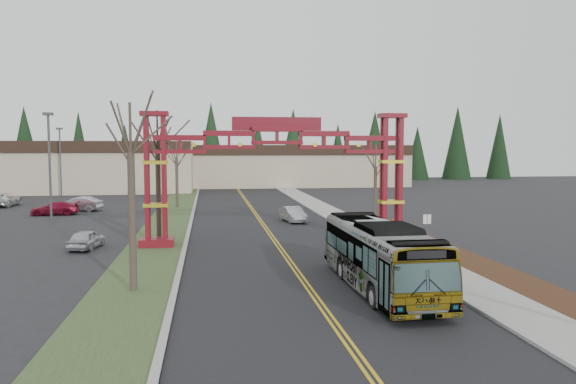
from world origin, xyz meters
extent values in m
plane|color=black|center=(0.00, 0.00, 0.00)|extent=(200.00, 200.00, 0.00)
cube|color=black|center=(0.00, 25.00, 0.01)|extent=(12.00, 110.00, 0.02)
cube|color=gold|center=(-0.12, 25.00, 0.03)|extent=(0.12, 100.00, 0.01)
cube|color=gold|center=(0.12, 25.00, 0.03)|extent=(0.12, 100.00, 0.01)
cube|color=#979792|center=(6.15, 25.00, 0.07)|extent=(0.30, 110.00, 0.15)
cube|color=gray|center=(7.60, 25.00, 0.08)|extent=(2.60, 110.00, 0.14)
cube|color=#321C10|center=(10.20, 10.00, 0.06)|extent=(2.60, 50.00, 0.12)
cube|color=#2D4522|center=(-8.00, 25.00, 0.04)|extent=(4.00, 110.00, 0.08)
cube|color=#979792|center=(-6.15, 25.00, 0.07)|extent=(0.30, 110.00, 0.15)
cube|color=maroon|center=(-8.00, 18.00, 0.30)|extent=(2.20, 1.60, 0.60)
cube|color=maroon|center=(-8.55, 17.65, 4.60)|extent=(0.28, 0.28, 8.00)
cube|color=maroon|center=(-7.45, 17.65, 4.60)|extent=(0.28, 0.28, 8.00)
cube|color=maroon|center=(-8.55, 18.35, 4.60)|extent=(0.28, 0.28, 8.00)
cube|color=maroon|center=(-7.45, 18.35, 4.60)|extent=(0.28, 0.28, 8.00)
cube|color=gold|center=(-8.00, 18.00, 2.80)|extent=(1.60, 1.10, 0.22)
cube|color=gold|center=(-8.00, 18.00, 5.60)|extent=(1.60, 1.10, 0.22)
cube|color=maroon|center=(-8.00, 18.00, 8.75)|extent=(1.80, 1.20, 0.30)
cube|color=maroon|center=(8.00, 18.00, 0.30)|extent=(2.20, 1.60, 0.60)
cube|color=maroon|center=(7.45, 17.65, 4.60)|extent=(0.28, 0.28, 8.00)
cube|color=maroon|center=(8.55, 17.65, 4.60)|extent=(0.28, 0.28, 8.00)
cube|color=maroon|center=(7.45, 18.35, 4.60)|extent=(0.28, 0.28, 8.00)
cube|color=maroon|center=(8.55, 18.35, 4.60)|extent=(0.28, 0.28, 8.00)
cube|color=gold|center=(8.00, 18.00, 2.80)|extent=(1.60, 1.10, 0.22)
cube|color=gold|center=(8.00, 18.00, 5.60)|extent=(1.60, 1.10, 0.22)
cube|color=maroon|center=(8.00, 18.00, 8.75)|extent=(1.80, 1.20, 0.30)
cube|color=maroon|center=(0.00, 18.00, 7.50)|extent=(16.00, 0.90, 1.00)
cube|color=maroon|center=(0.00, 18.00, 6.60)|extent=(16.00, 0.90, 0.60)
cube|color=maroon|center=(0.00, 18.00, 8.15)|extent=(6.00, 0.25, 0.90)
cube|color=#BCAB8F|center=(-30.00, 72.00, 3.75)|extent=(46.00, 22.00, 7.50)
cube|color=black|center=(-30.00, 60.90, 6.70)|extent=(46.00, 0.40, 1.60)
cube|color=#BCAB8F|center=(10.00, 80.00, 3.50)|extent=(38.00, 20.00, 7.00)
cube|color=black|center=(10.00, 69.90, 6.20)|extent=(38.00, 0.40, 1.60)
cone|color=black|center=(-38.00, 92.00, 6.50)|extent=(5.60, 5.60, 13.00)
cylinder|color=#382D26|center=(-38.00, 92.00, 0.80)|extent=(0.80, 0.80, 1.60)
cone|color=black|center=(-29.50, 92.00, 6.50)|extent=(5.60, 5.60, 13.00)
cylinder|color=#382D26|center=(-29.50, 92.00, 0.80)|extent=(0.80, 0.80, 1.60)
cone|color=black|center=(-21.00, 92.00, 6.50)|extent=(5.60, 5.60, 13.00)
cylinder|color=#382D26|center=(-21.00, 92.00, 0.80)|extent=(0.80, 0.80, 1.60)
cone|color=black|center=(-12.50, 92.00, 6.50)|extent=(5.60, 5.60, 13.00)
cylinder|color=#382D26|center=(-12.50, 92.00, 0.80)|extent=(0.80, 0.80, 1.60)
cone|color=black|center=(-4.00, 92.00, 6.50)|extent=(5.60, 5.60, 13.00)
cylinder|color=#382D26|center=(-4.00, 92.00, 0.80)|extent=(0.80, 0.80, 1.60)
cone|color=black|center=(4.50, 92.00, 6.50)|extent=(5.60, 5.60, 13.00)
cylinder|color=#382D26|center=(4.50, 92.00, 0.80)|extent=(0.80, 0.80, 1.60)
cone|color=black|center=(13.00, 92.00, 6.50)|extent=(5.60, 5.60, 13.00)
cylinder|color=#382D26|center=(13.00, 92.00, 0.80)|extent=(0.80, 0.80, 1.60)
cone|color=black|center=(21.50, 92.00, 6.50)|extent=(5.60, 5.60, 13.00)
cylinder|color=#382D26|center=(21.50, 92.00, 0.80)|extent=(0.80, 0.80, 1.60)
cone|color=black|center=(30.00, 92.00, 6.50)|extent=(5.60, 5.60, 13.00)
cylinder|color=#382D26|center=(30.00, 92.00, 0.80)|extent=(0.80, 0.80, 1.60)
cone|color=black|center=(38.50, 92.00, 6.50)|extent=(5.60, 5.60, 13.00)
cylinder|color=#382D26|center=(38.50, 92.00, 0.80)|extent=(0.80, 0.80, 1.60)
cone|color=black|center=(47.00, 92.00, 6.50)|extent=(5.60, 5.60, 13.00)
cylinder|color=#382D26|center=(47.00, 92.00, 0.80)|extent=(0.80, 0.80, 1.60)
cone|color=black|center=(55.50, 92.00, 6.50)|extent=(5.60, 5.60, 13.00)
cylinder|color=#382D26|center=(55.50, 92.00, 0.80)|extent=(0.80, 0.80, 1.60)
imported|color=#ACAFB4|center=(3.19, 5.17, 1.58)|extent=(2.80, 11.40, 3.17)
imported|color=#A5A8AD|center=(2.80, 29.22, 0.68)|extent=(2.05, 4.28, 1.35)
imported|color=#B9BAC1|center=(-12.48, 18.00, 0.63)|extent=(2.03, 3.89, 1.26)
imported|color=maroon|center=(-19.44, 37.54, 0.65)|extent=(4.59, 2.07, 1.30)
imported|color=silver|center=(-17.86, 40.84, 0.74)|extent=(4.76, 2.63, 1.49)
imported|color=silver|center=(-27.32, 46.93, 0.75)|extent=(2.54, 5.42, 1.50)
cylinder|color=#382D26|center=(-8.00, 6.36, 3.18)|extent=(0.33, 0.33, 6.37)
cylinder|color=#382D26|center=(-8.00, 6.36, 7.41)|extent=(0.13, 0.13, 2.30)
cylinder|color=#382D26|center=(-8.00, 19.86, 3.41)|extent=(0.35, 0.35, 6.81)
cylinder|color=#382D26|center=(-8.00, 19.86, 7.90)|extent=(0.13, 0.13, 2.40)
cylinder|color=#382D26|center=(-8.00, 42.71, 2.69)|extent=(0.32, 0.32, 5.39)
cylinder|color=#382D26|center=(-8.00, 42.71, 6.40)|extent=(0.12, 0.12, 2.22)
cylinder|color=#382D26|center=(10.00, 28.29, 2.43)|extent=(0.30, 0.30, 4.87)
cylinder|color=#382D26|center=(10.00, 28.29, 5.81)|extent=(0.11, 0.11, 2.06)
cylinder|color=#3F3F44|center=(-18.43, 32.43, 4.70)|extent=(0.21, 0.21, 9.40)
cube|color=#3F3F44|center=(-18.43, 32.43, 9.51)|extent=(0.84, 0.42, 0.26)
cylinder|color=#3F3F44|center=(-24.26, 59.40, 4.50)|extent=(0.20, 0.20, 9.00)
cube|color=#3F3F44|center=(-24.26, 59.40, 9.10)|extent=(0.80, 0.40, 0.25)
cylinder|color=#3F3F44|center=(9.45, 15.01, 1.12)|extent=(0.06, 0.06, 2.23)
cube|color=white|center=(9.45, 15.01, 1.93)|extent=(0.51, 0.11, 0.61)
cylinder|color=#D33F0B|center=(9.58, 16.93, 0.49)|extent=(0.51, 0.51, 0.99)
cylinder|color=white|center=(9.58, 16.93, 0.64)|extent=(0.53, 0.53, 0.12)
cylinder|color=white|center=(9.58, 16.93, 0.35)|extent=(0.53, 0.53, 0.12)
cylinder|color=#D33F0B|center=(8.99, 19.74, 0.47)|extent=(0.48, 0.48, 0.93)
cylinder|color=white|center=(8.99, 19.74, 0.61)|extent=(0.50, 0.50, 0.11)
cylinder|color=white|center=(8.99, 19.74, 0.33)|extent=(0.50, 0.50, 0.11)
cylinder|color=#D33F0B|center=(9.95, 22.71, 0.47)|extent=(0.48, 0.48, 0.93)
cylinder|color=white|center=(9.95, 22.71, 0.61)|extent=(0.50, 0.50, 0.11)
cylinder|color=white|center=(9.95, 22.71, 0.33)|extent=(0.50, 0.50, 0.11)
camera|label=1|loc=(-4.56, -19.47, 6.55)|focal=35.00mm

